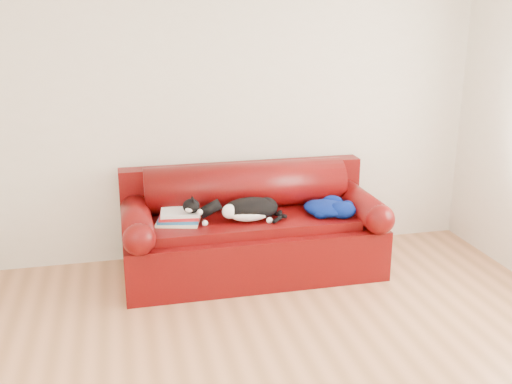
{
  "coord_description": "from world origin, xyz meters",
  "views": [
    {
      "loc": [
        -0.91,
        -3.03,
        2.12
      ],
      "look_at": [
        0.11,
        1.35,
        0.74
      ],
      "focal_mm": 42.0,
      "sensor_mm": 36.0,
      "label": 1
    }
  ],
  "objects_px": {
    "sofa_base": "(252,245)",
    "blanket": "(329,207)",
    "book_stack": "(179,217)",
    "cat": "(250,210)"
  },
  "relations": [
    {
      "from": "cat",
      "to": "book_stack",
      "type": "bearing_deg",
      "value": 170.05
    },
    {
      "from": "sofa_base",
      "to": "book_stack",
      "type": "xyz_separation_m",
      "value": [
        -0.6,
        -0.05,
        0.31
      ]
    },
    {
      "from": "sofa_base",
      "to": "blanket",
      "type": "relative_size",
      "value": 4.34
    },
    {
      "from": "book_stack",
      "to": "cat",
      "type": "bearing_deg",
      "value": -7.13
    },
    {
      "from": "book_stack",
      "to": "blanket",
      "type": "distance_m",
      "value": 1.22
    },
    {
      "from": "sofa_base",
      "to": "blanket",
      "type": "height_order",
      "value": "blanket"
    },
    {
      "from": "cat",
      "to": "sofa_base",
      "type": "bearing_deg",
      "value": 65.98
    },
    {
      "from": "book_stack",
      "to": "cat",
      "type": "distance_m",
      "value": 0.56
    },
    {
      "from": "sofa_base",
      "to": "cat",
      "type": "height_order",
      "value": "cat"
    },
    {
      "from": "book_stack",
      "to": "blanket",
      "type": "xyz_separation_m",
      "value": [
        1.22,
        -0.07,
        0.01
      ]
    }
  ]
}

